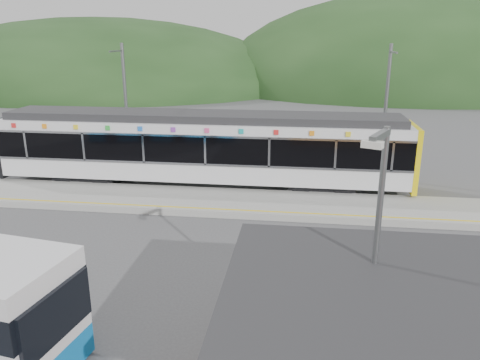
# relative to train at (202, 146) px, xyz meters

# --- Properties ---
(ground) EXTENTS (120.00, 120.00, 0.00)m
(ground) POSITION_rel_train_xyz_m (2.18, -6.00, -2.06)
(ground) COLOR #4C4C4F
(ground) RESTS_ON ground
(hills) EXTENTS (146.00, 149.00, 26.00)m
(hills) POSITION_rel_train_xyz_m (8.37, -0.71, -2.06)
(hills) COLOR #1E3D19
(hills) RESTS_ON ground
(platform) EXTENTS (26.00, 3.20, 0.30)m
(platform) POSITION_rel_train_xyz_m (2.18, -2.70, -1.91)
(platform) COLOR #9E9E99
(platform) RESTS_ON ground
(yellow_line) EXTENTS (26.00, 0.10, 0.01)m
(yellow_line) POSITION_rel_train_xyz_m (2.18, -4.00, -1.76)
(yellow_line) COLOR yellow
(yellow_line) RESTS_ON platform
(train) EXTENTS (20.44, 3.01, 3.74)m
(train) POSITION_rel_train_xyz_m (0.00, 0.00, 0.00)
(train) COLOR black
(train) RESTS_ON ground
(catenary_mast_west) EXTENTS (0.18, 1.80, 7.00)m
(catenary_mast_west) POSITION_rel_train_xyz_m (-4.82, 2.56, 1.58)
(catenary_mast_west) COLOR slate
(catenary_mast_west) RESTS_ON ground
(catenary_mast_east) EXTENTS (0.18, 1.80, 7.00)m
(catenary_mast_east) POSITION_rel_train_xyz_m (9.18, 2.56, 1.58)
(catenary_mast_east) COLOR slate
(catenary_mast_east) RESTS_ON ground
(lamp_post) EXTENTS (0.51, 1.08, 5.78)m
(lamp_post) POSITION_rel_train_xyz_m (6.48, -13.71, 1.39)
(lamp_post) COLOR slate
(lamp_post) RESTS_ON ground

